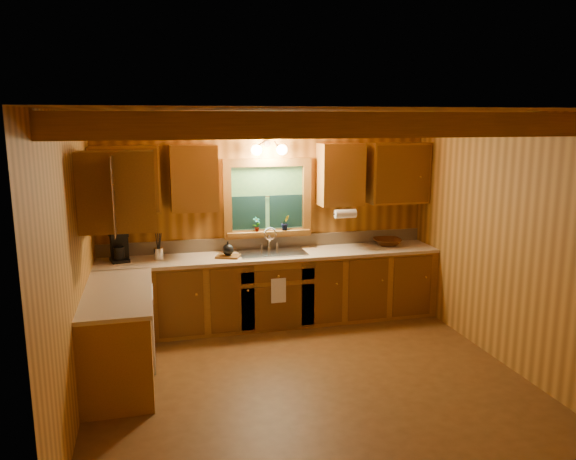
% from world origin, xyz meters
% --- Properties ---
extents(room, '(4.20, 4.20, 4.20)m').
position_xyz_m(room, '(0.00, 0.00, 1.30)').
color(room, '#5B3816').
rests_on(room, ground).
extents(ceiling_beams, '(4.20, 2.54, 0.18)m').
position_xyz_m(ceiling_beams, '(0.00, 0.00, 2.49)').
color(ceiling_beams, brown).
rests_on(ceiling_beams, room).
extents(base_cabinets, '(4.20, 2.22, 0.86)m').
position_xyz_m(base_cabinets, '(-0.49, 1.28, 0.43)').
color(base_cabinets, brown).
rests_on(base_cabinets, ground).
extents(countertop, '(4.20, 2.24, 0.04)m').
position_xyz_m(countertop, '(-0.48, 1.29, 0.88)').
color(countertop, tan).
rests_on(countertop, base_cabinets).
extents(backsplash, '(4.20, 0.02, 0.16)m').
position_xyz_m(backsplash, '(0.00, 1.89, 0.98)').
color(backsplash, tan).
rests_on(backsplash, room).
extents(dishwasher_panel, '(0.02, 0.60, 0.80)m').
position_xyz_m(dishwasher_panel, '(-1.47, 0.68, 0.43)').
color(dishwasher_panel, white).
rests_on(dishwasher_panel, base_cabinets).
extents(upper_cabinets, '(4.19, 1.77, 0.78)m').
position_xyz_m(upper_cabinets, '(-0.56, 1.42, 1.84)').
color(upper_cabinets, brown).
rests_on(upper_cabinets, room).
extents(window, '(1.12, 0.08, 1.00)m').
position_xyz_m(window, '(0.00, 1.87, 1.53)').
color(window, brown).
rests_on(window, room).
extents(window_sill, '(1.06, 0.14, 0.04)m').
position_xyz_m(window_sill, '(0.00, 1.82, 1.12)').
color(window_sill, brown).
rests_on(window_sill, room).
extents(wall_sconce, '(0.45, 0.21, 0.17)m').
position_xyz_m(wall_sconce, '(0.00, 1.75, 2.16)').
color(wall_sconce, black).
rests_on(wall_sconce, room).
extents(paper_towel_roll, '(0.27, 0.11, 0.11)m').
position_xyz_m(paper_towel_roll, '(0.92, 1.53, 1.37)').
color(paper_towel_roll, white).
rests_on(paper_towel_roll, upper_cabinets).
extents(dish_towel, '(0.18, 0.01, 0.30)m').
position_xyz_m(dish_towel, '(0.00, 1.26, 0.52)').
color(dish_towel, white).
rests_on(dish_towel, base_cabinets).
extents(sink, '(0.82, 0.48, 0.43)m').
position_xyz_m(sink, '(0.00, 1.60, 0.86)').
color(sink, silver).
rests_on(sink, countertop).
extents(coffee_maker, '(0.20, 0.25, 0.35)m').
position_xyz_m(coffee_maker, '(-1.81, 1.67, 1.07)').
color(coffee_maker, black).
rests_on(coffee_maker, countertop).
extents(utensil_crock, '(0.11, 0.11, 0.32)m').
position_xyz_m(utensil_crock, '(-1.37, 1.62, 0.98)').
color(utensil_crock, silver).
rests_on(utensil_crock, countertop).
extents(cutting_board, '(0.33, 0.29, 0.02)m').
position_xyz_m(cutting_board, '(-0.56, 1.53, 0.91)').
color(cutting_board, brown).
rests_on(cutting_board, countertop).
extents(teakettle, '(0.14, 0.14, 0.17)m').
position_xyz_m(teakettle, '(-0.56, 1.53, 0.99)').
color(teakettle, black).
rests_on(teakettle, cutting_board).
extents(wicker_basket, '(0.41, 0.41, 0.09)m').
position_xyz_m(wicker_basket, '(1.56, 1.67, 0.94)').
color(wicker_basket, '#48230C').
rests_on(wicker_basket, countertop).
extents(potted_plant_left, '(0.12, 0.10, 0.19)m').
position_xyz_m(potted_plant_left, '(-0.15, 1.81, 1.23)').
color(potted_plant_left, brown).
rests_on(potted_plant_left, window_sill).
extents(potted_plant_right, '(0.13, 0.12, 0.20)m').
position_xyz_m(potted_plant_right, '(0.21, 1.80, 1.24)').
color(potted_plant_right, brown).
rests_on(potted_plant_right, window_sill).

